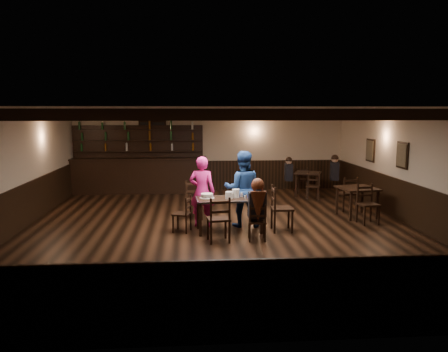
{
  "coord_description": "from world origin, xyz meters",
  "views": [
    {
      "loc": [
        -0.63,
        -9.66,
        2.65
      ],
      "look_at": [
        0.11,
        0.2,
        1.18
      ],
      "focal_mm": 35.0,
      "sensor_mm": 36.0,
      "label": 1
    }
  ],
  "objects": [
    {
      "name": "ground",
      "position": [
        0.0,
        0.0,
        0.0
      ],
      "size": [
        10.0,
        10.0,
        0.0
      ],
      "primitive_type": "plane",
      "color": "black",
      "rests_on": "ground"
    },
    {
      "name": "room_shell",
      "position": [
        0.01,
        0.04,
        1.75
      ],
      "size": [
        9.02,
        10.02,
        2.71
      ],
      "color": "#C0B69F",
      "rests_on": "ground"
    },
    {
      "name": "dining_table",
      "position": [
        0.2,
        -0.24,
        0.66
      ],
      "size": [
        1.5,
        0.81,
        0.75
      ],
      "color": "black",
      "rests_on": "ground"
    },
    {
      "name": "chair_near_left",
      "position": [
        -0.08,
        -1.07,
        0.55
      ],
      "size": [
        0.5,
        0.48,
        0.95
      ],
      "color": "black",
      "rests_on": "ground"
    },
    {
      "name": "chair_near_right",
      "position": [
        0.71,
        -1.03,
        0.46
      ],
      "size": [
        0.39,
        0.37,
        0.78
      ],
      "color": "black",
      "rests_on": "ground"
    },
    {
      "name": "chair_end_left",
      "position": [
        -0.78,
        -0.2,
        0.47
      ],
      "size": [
        0.45,
        0.47,
        0.81
      ],
      "color": "black",
      "rests_on": "ground"
    },
    {
      "name": "chair_end_right",
      "position": [
        1.28,
        -0.29,
        0.6
      ],
      "size": [
        0.47,
        0.49,
        1.03
      ],
      "color": "black",
      "rests_on": "ground"
    },
    {
      "name": "chair_far_pushed",
      "position": [
        -0.57,
        1.08,
        0.55
      ],
      "size": [
        0.44,
        0.42,
        0.94
      ],
      "color": "black",
      "rests_on": "ground"
    },
    {
      "name": "woman_pink",
      "position": [
        -0.39,
        0.24,
        0.82
      ],
      "size": [
        0.67,
        0.52,
        1.64
      ],
      "primitive_type": "imported",
      "rotation": [
        0.0,
        0.0,
        2.9
      ],
      "color": "#DE347D",
      "rests_on": "ground"
    },
    {
      "name": "man_blue",
      "position": [
        0.54,
        0.21,
        0.88
      ],
      "size": [
        0.91,
        0.73,
        1.76
      ],
      "primitive_type": "imported",
      "rotation": [
        0.0,
        0.0,
        3.06
      ],
      "color": "navy",
      "rests_on": "ground"
    },
    {
      "name": "seated_person",
      "position": [
        0.71,
        -0.98,
        0.85
      ],
      "size": [
        0.36,
        0.54,
        0.87
      ],
      "color": "black",
      "rests_on": "ground"
    },
    {
      "name": "cake",
      "position": [
        -0.29,
        -0.18,
        0.8
      ],
      "size": [
        0.33,
        0.33,
        0.1
      ],
      "color": "white",
      "rests_on": "dining_table"
    },
    {
      "name": "plate_stack_a",
      "position": [
        0.19,
        -0.28,
        0.83
      ],
      "size": [
        0.16,
        0.16,
        0.15
      ],
      "primitive_type": "cylinder",
      "color": "white",
      "rests_on": "dining_table"
    },
    {
      "name": "plate_stack_b",
      "position": [
        0.35,
        -0.18,
        0.85
      ],
      "size": [
        0.16,
        0.16,
        0.19
      ],
      "primitive_type": "cylinder",
      "color": "white",
      "rests_on": "dining_table"
    },
    {
      "name": "tea_light",
      "position": [
        0.29,
        -0.16,
        0.78
      ],
      "size": [
        0.05,
        0.05,
        0.06
      ],
      "color": "#A5A8AD",
      "rests_on": "dining_table"
    },
    {
      "name": "salt_shaker",
      "position": [
        0.53,
        -0.33,
        0.79
      ],
      "size": [
        0.03,
        0.03,
        0.08
      ],
      "primitive_type": "cylinder",
      "color": "silver",
      "rests_on": "dining_table"
    },
    {
      "name": "pepper_shaker",
      "position": [
        0.57,
        -0.29,
        0.8
      ],
      "size": [
        0.04,
        0.04,
        0.09
      ],
      "primitive_type": "cylinder",
      "color": "#A5A8AD",
      "rests_on": "dining_table"
    },
    {
      "name": "drink_glass",
      "position": [
        0.49,
        -0.12,
        0.8
      ],
      "size": [
        0.06,
        0.06,
        0.09
      ],
      "primitive_type": "cylinder",
      "color": "silver",
      "rests_on": "dining_table"
    },
    {
      "name": "menu_red",
      "position": [
        0.75,
        -0.3,
        0.75
      ],
      "size": [
        0.3,
        0.24,
        0.0
      ],
      "primitive_type": "cube",
      "rotation": [
        0.0,
        0.0,
        -0.2
      ],
      "color": "maroon",
      "rests_on": "dining_table"
    },
    {
      "name": "menu_blue",
      "position": [
        0.73,
        -0.09,
        0.75
      ],
      "size": [
        0.33,
        0.24,
        0.0
      ],
      "primitive_type": "cube",
      "rotation": [
        0.0,
        0.0,
        0.02
      ],
      "color": "#0D1C44",
      "rests_on": "dining_table"
    },
    {
      "name": "bar_counter",
      "position": [
        -2.37,
        4.72,
        0.73
      ],
      "size": [
        4.44,
        0.7,
        2.2
      ],
      "color": "black",
      "rests_on": "ground"
    },
    {
      "name": "back_table_a",
      "position": [
        3.54,
        0.89,
        0.65
      ],
      "size": [
        0.99,
        0.99,
        0.75
      ],
      "color": "black",
      "rests_on": "ground"
    },
    {
      "name": "back_table_b",
      "position": [
        3.03,
        3.72,
        0.65
      ],
      "size": [
        1.02,
        1.02,
        0.75
      ],
      "color": "black",
      "rests_on": "ground"
    },
    {
      "name": "bg_patron_left",
      "position": [
        2.46,
        3.9,
        0.84
      ],
      "size": [
        0.25,
        0.38,
        0.76
      ],
      "color": "black",
      "rests_on": "ground"
    },
    {
      "name": "bg_patron_right",
      "position": [
        3.95,
        3.89,
        0.87
      ],
      "size": [
        0.31,
        0.43,
        0.81
      ],
      "color": "black",
      "rests_on": "ground"
    }
  ]
}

